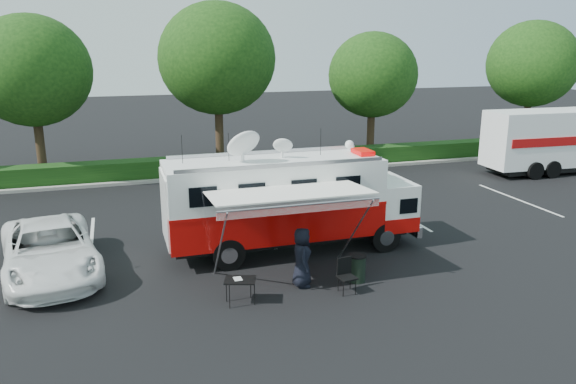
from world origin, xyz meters
name	(u,v)px	position (x,y,z in m)	size (l,w,h in m)	color
ground_plane	(292,250)	(0.00, 0.00, 0.00)	(120.00, 120.00, 0.00)	black
back_border	(239,77)	(1.14, 12.90, 5.00)	(60.00, 6.14, 8.87)	#9E998E
stall_lines	(256,225)	(-0.50, 3.00, 0.00)	(24.12, 5.50, 0.01)	silver
command_truck	(290,201)	(-0.07, 0.00, 1.72)	(8.37, 2.31, 4.02)	black
awning	(291,196)	(-0.82, -2.40, 2.58)	(4.57, 2.38, 2.76)	white
white_suv	(52,274)	(-7.55, 0.24, 0.00)	(2.59, 5.61, 1.56)	white
person	(302,286)	(-0.61, -2.80, 0.00)	(0.85, 0.55, 1.74)	black
folding_table	(240,281)	(-2.54, -3.37, 0.65)	(0.96, 0.80, 0.70)	black
folding_chair	(346,272)	(0.43, -3.51, 0.58)	(0.53, 0.55, 0.98)	black
trash_bin	(357,268)	(1.03, -2.97, 0.41)	(0.54, 0.54, 0.81)	black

